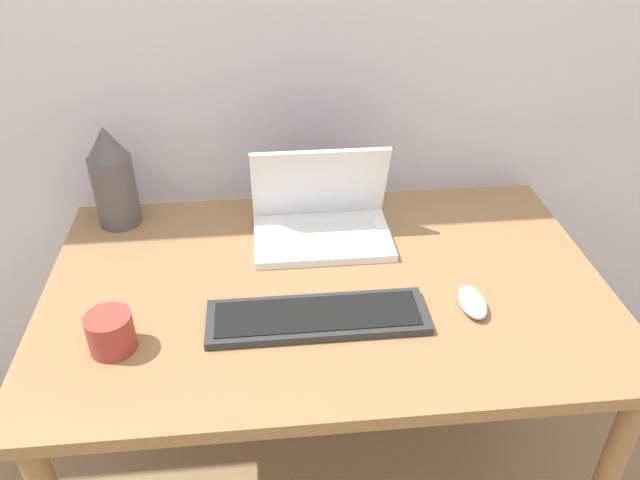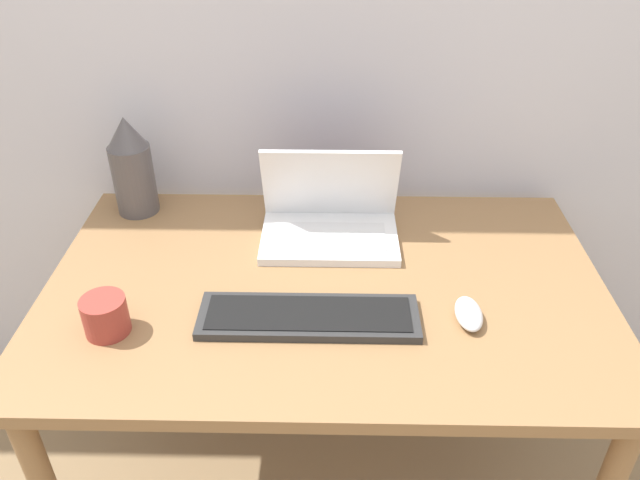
% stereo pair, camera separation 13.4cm
% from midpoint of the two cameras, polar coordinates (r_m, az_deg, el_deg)
% --- Properties ---
extents(wall_back, '(6.00, 0.05, 2.50)m').
position_cam_midpoint_polar(wall_back, '(1.59, 3.37, 20.75)').
color(wall_back, silver).
rests_on(wall_back, ground_plane).
extents(desk, '(1.24, 0.78, 0.76)m').
position_cam_midpoint_polar(desk, '(1.44, 3.15, -6.87)').
color(desk, olive).
rests_on(desk, ground_plane).
extents(laptop, '(0.33, 0.22, 0.23)m').
position_cam_midpoint_polar(laptop, '(1.51, 3.43, 1.90)').
color(laptop, white).
rests_on(laptop, desk).
extents(keyboard, '(0.45, 0.14, 0.02)m').
position_cam_midpoint_polar(keyboard, '(1.28, 1.98, -7.14)').
color(keyboard, '#2D2D2D').
rests_on(keyboard, desk).
extents(mouse, '(0.05, 0.11, 0.03)m').
position_cam_midpoint_polar(mouse, '(1.33, 16.30, -6.59)').
color(mouse, silver).
rests_on(mouse, desk).
extents(vase, '(0.10, 0.10, 0.26)m').
position_cam_midpoint_polar(vase, '(1.63, -14.61, 6.45)').
color(vase, '#514C4C').
rests_on(vase, desk).
extents(mug, '(0.09, 0.09, 0.08)m').
position_cam_midpoint_polar(mug, '(1.28, -16.24, -6.77)').
color(mug, '#9E382D').
rests_on(mug, desk).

